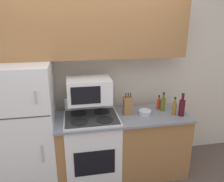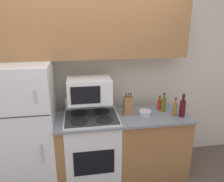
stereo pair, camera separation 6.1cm
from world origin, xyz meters
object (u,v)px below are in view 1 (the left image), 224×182
refrigerator (24,127)px  stove (92,147)px  microwave (89,90)px  bottle_wine_red (182,107)px  knife_block (128,105)px  bowl (145,112)px  bottle_vinegar (174,108)px  bottle_olive_oil (163,104)px  bottle_hot_sauce (159,104)px

refrigerator → stove: 0.89m
microwave → bottle_wine_red: (1.15, -0.23, -0.22)m
knife_block → refrigerator: bearing=178.7°
bowl → bottle_vinegar: bottle_vinegar is taller
knife_block → bottle_olive_oil: (0.49, 0.01, -0.01)m
microwave → bottle_vinegar: 1.11m
bottle_hot_sauce → bowl: bearing=-150.4°
bottle_olive_oil → microwave: bearing=178.1°
stove → bottle_hot_sauce: 1.07m
microwave → knife_block: bearing=-4.8°
knife_block → bowl: (0.21, -0.06, -0.09)m
refrigerator → stove: bearing=-5.6°
bottle_vinegar → bottle_olive_oil: bearing=120.1°
refrigerator → bowl: (1.52, -0.09, 0.12)m
bowl → bottle_olive_oil: size_ratio=0.64×
refrigerator → bottle_hot_sauce: (1.77, 0.04, 0.17)m
stove → bottle_vinegar: 1.18m
stove → bottle_vinegar: (1.06, -0.09, 0.51)m
refrigerator → bottle_wine_red: 1.99m
refrigerator → microwave: refrigerator is taller
microwave → bottle_vinegar: microwave is taller
knife_block → bowl: knife_block is taller
bowl → bottle_wine_red: size_ratio=0.56×
bottle_vinegar → bottle_wine_red: bearing=-26.0°
refrigerator → microwave: size_ratio=2.96×
refrigerator → bottle_wine_red: (1.97, -0.21, 0.21)m
stove → bowl: 0.83m
bottle_olive_oil → refrigerator: bearing=179.3°
bowl → bottle_vinegar: bearing=-12.4°
refrigerator → bowl: 1.53m
microwave → bowl: microwave is taller
bottle_wine_red → knife_block: bearing=164.4°
microwave → bottle_hot_sauce: 0.99m
knife_block → bowl: 0.24m
microwave → bottle_olive_oil: bearing=-1.9°
knife_block → bottle_wine_red: size_ratio=0.97×
refrigerator → microwave: (0.82, 0.01, 0.43)m
stove → bottle_hot_sauce: size_ratio=5.35×
stove → refrigerator: bearing=174.4°
bottle_wine_red → bottle_hot_sauce: size_ratio=1.50×
refrigerator → bottle_wine_red: bearing=-6.2°
microwave → bottle_vinegar: size_ratio=2.24×
refrigerator → bottle_olive_oil: size_ratio=6.14×
knife_block → bottle_hot_sauce: (0.46, 0.07, -0.04)m
knife_block → bottle_wine_red: bearing=-15.6°
knife_block → bottle_wine_red: (0.66, -0.18, 0.00)m
bottle_wine_red → bowl: bearing=164.9°
microwave → bottle_olive_oil: microwave is taller
bottle_wine_red → bottle_hot_sauce: 0.33m
refrigerator → knife_block: refrigerator is taller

